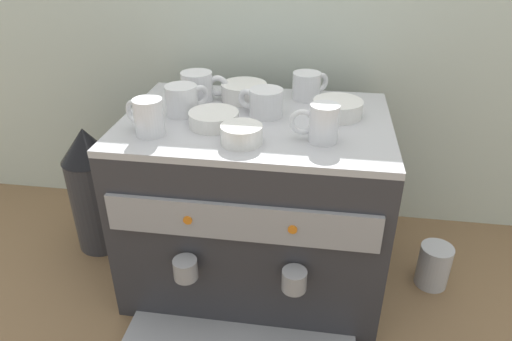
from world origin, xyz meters
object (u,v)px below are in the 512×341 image
Objects in this scene: ceramic_cup_3 at (183,100)px; coffee_grinder at (94,189)px; espresso_machine at (256,202)px; ceramic_cup_1 at (199,86)px; ceramic_bowl_0 at (338,109)px; milk_pitcher at (434,266)px; ceramic_cup_2 at (308,85)px; ceramic_bowl_1 at (214,119)px; ceramic_cup_4 at (265,102)px; ceramic_cup_0 at (322,123)px; ceramic_bowl_2 at (242,135)px; ceramic_bowl_3 at (244,92)px; ceramic_cup_5 at (148,117)px.

ceramic_cup_3 reaches higher than coffee_grinder.
ceramic_cup_1 is (-0.17, 0.11, 0.28)m from espresso_machine.
espresso_machine is at bearing -2.13° from ceramic_cup_3.
milk_pitcher is at bearing -5.89° from ceramic_bowl_0.
ceramic_bowl_1 is (-0.21, -0.22, -0.02)m from ceramic_cup_2.
ceramic_cup_2 is (0.29, 0.06, -0.00)m from ceramic_cup_1.
ceramic_cup_1 is 0.20m from ceramic_cup_4.
ceramic_cup_0 is 0.19m from ceramic_cup_4.
ceramic_cup_2 reaches higher than espresso_machine.
ceramic_bowl_1 is (0.08, -0.16, -0.02)m from ceramic_cup_1.
ceramic_bowl_1 is at bearing 169.02° from ceramic_cup_0.
ceramic_cup_4 is 0.17m from ceramic_bowl_2.
ceramic_cup_4 reaches higher than ceramic_bowl_3.
ceramic_cup_4 is at bearing 36.46° from ceramic_bowl_1.
ceramic_cup_4 is (-0.10, -0.14, -0.00)m from ceramic_cup_2.
ceramic_cup_4 reaches higher than ceramic_bowl_0.
ceramic_cup_0 is 1.05× the size of ceramic_cup_3.
espresso_machine is 0.38m from ceramic_cup_5.
milk_pitcher is (0.48, -0.01, -0.45)m from ceramic_cup_4.
ceramic_cup_5 reaches higher than ceramic_bowl_1.
coffee_grinder is at bearing 170.73° from ceramic_cup_3.
ceramic_cup_1 reaches higher than ceramic_cup_2.
milk_pitcher is at bearing -2.21° from coffee_grinder.
ceramic_cup_2 is at bearing 12.07° from ceramic_bowl_3.
ceramic_cup_0 is 1.04× the size of ceramic_cup_5.
ceramic_cup_1 is 1.02× the size of ceramic_bowl_3.
ceramic_cup_3 is at bearing -151.87° from ceramic_cup_2.
ceramic_bowl_0 is 0.97× the size of milk_pitcher.
ceramic_cup_4 is 0.94× the size of milk_pitcher.
ceramic_cup_5 is 0.82× the size of milk_pitcher.
coffee_grinder is at bearing 179.40° from ceramic_bowl_0.
coffee_grinder is (-0.66, 0.16, -0.32)m from ceramic_cup_0.
ceramic_cup_5 is (-0.06, -0.23, 0.00)m from ceramic_cup_1.
ceramic_cup_2 reaches higher than ceramic_cup_4.
ceramic_cup_0 is 0.31m from ceramic_bowl_3.
milk_pitcher is at bearing -21.01° from ceramic_cup_2.
ceramic_cup_5 is at bearing -177.08° from ceramic_cup_0.
ceramic_cup_4 is 0.12m from ceramic_bowl_3.
ceramic_bowl_1 reaches higher than coffee_grinder.
ceramic_cup_5 is 0.15m from ceramic_bowl_1.
ceramic_cup_3 is 0.84× the size of ceramic_bowl_0.
espresso_machine is 0.34m from ceramic_cup_2.
ceramic_cup_3 is at bearing -173.34° from ceramic_bowl_0.
ceramic_bowl_3 is (-0.04, 0.27, 0.00)m from ceramic_bowl_2.
ceramic_cup_4 is (0.19, -0.08, -0.00)m from ceramic_cup_1.
coffee_grinder is (-0.61, -0.11, -0.31)m from ceramic_cup_2.
ceramic_bowl_3 reaches higher than ceramic_bowl_2.
ceramic_cup_3 is at bearing -178.89° from milk_pitcher.
ceramic_bowl_3 reaches higher than milk_pitcher.
ceramic_bowl_3 is at bearing 77.45° from ceramic_bowl_1.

